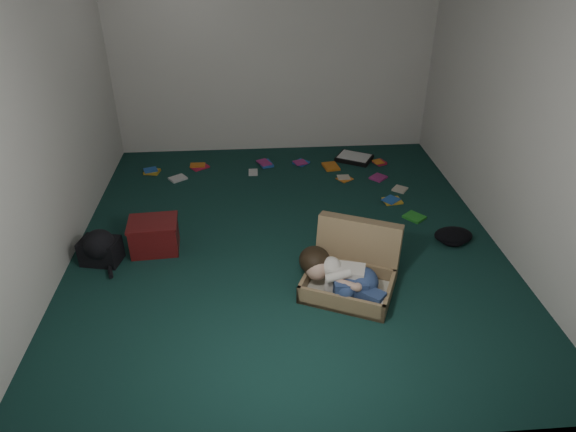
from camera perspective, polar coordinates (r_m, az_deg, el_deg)
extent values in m
plane|color=#12342E|center=(5.00, -0.13, -2.58)|extent=(4.50, 4.50, 0.00)
plane|color=white|center=(6.59, -1.69, 18.01)|extent=(4.50, 0.00, 4.50)
plane|color=white|center=(2.42, 3.84, -5.91)|extent=(4.50, 0.00, 4.50)
plane|color=white|center=(4.73, -25.53, 9.94)|extent=(0.00, 4.50, 4.50)
plane|color=white|center=(4.98, 23.95, 11.25)|extent=(0.00, 4.50, 4.50)
cube|color=#947851|center=(4.30, 6.62, -7.75)|extent=(0.86, 0.76, 0.16)
cube|color=beige|center=(4.33, 6.59, -8.17)|extent=(0.78, 0.68, 0.02)
cube|color=#947851|center=(4.46, 7.78, -3.48)|extent=(0.74, 0.49, 0.53)
cube|color=silver|center=(4.23, 6.35, -6.88)|extent=(0.34, 0.25, 0.22)
sphere|color=tan|center=(4.22, 3.26, -5.85)|extent=(0.19, 0.19, 0.19)
ellipsoid|color=black|center=(4.25, 2.96, -4.93)|extent=(0.26, 0.27, 0.22)
ellipsoid|color=navy|center=(4.22, 8.42, -7.20)|extent=(0.24, 0.27, 0.22)
cube|color=navy|center=(4.15, 6.96, -8.00)|extent=(0.27, 0.14, 0.14)
cube|color=navy|center=(4.14, 8.99, -8.77)|extent=(0.26, 0.26, 0.11)
sphere|color=white|center=(4.16, 10.37, -8.98)|extent=(0.11, 0.11, 0.11)
sphere|color=white|center=(4.12, 10.17, -9.70)|extent=(0.10, 0.10, 0.10)
cylinder|color=tan|center=(4.09, 6.63, -7.58)|extent=(0.19, 0.13, 0.07)
cube|color=#591212|center=(4.93, -14.62, -2.25)|extent=(0.45, 0.36, 0.28)
cube|color=#591212|center=(4.85, -14.85, -0.72)|extent=(0.47, 0.38, 0.02)
cube|color=black|center=(6.67, 7.37, 6.39)|extent=(0.53, 0.49, 0.05)
cube|color=white|center=(6.66, 7.38, 6.62)|extent=(0.47, 0.43, 0.01)
cube|color=gold|center=(6.50, -14.86, 4.73)|extent=(0.18, 0.14, 0.02)
cube|color=#B31735|center=(6.51, -9.76, 5.37)|extent=(0.23, 0.22, 0.02)
cube|color=silver|center=(6.30, -3.89, 4.87)|extent=(0.18, 0.21, 0.02)
cube|color=#2056AE|center=(6.53, 1.47, 5.93)|extent=(0.19, 0.22, 0.02)
cube|color=orange|center=(6.45, 4.78, 5.47)|extent=(0.22, 0.21, 0.02)
cube|color=#278F28|center=(6.73, 7.47, 6.44)|extent=(0.19, 0.15, 0.02)
cube|color=#A32872|center=(6.24, 10.00, 4.20)|extent=(0.22, 0.22, 0.02)
cube|color=beige|center=(6.02, 12.33, 2.92)|extent=(0.17, 0.20, 0.02)
cube|color=gold|center=(5.75, 11.52, 1.65)|extent=(0.20, 0.22, 0.02)
cube|color=#B31735|center=(6.63, 10.14, 5.84)|extent=(0.22, 0.20, 0.02)
cube|color=silver|center=(6.26, -12.14, 4.08)|extent=(0.20, 0.16, 0.02)
cube|color=#2056AE|center=(6.50, -2.49, 5.78)|extent=(0.22, 0.22, 0.02)
cube|color=orange|center=(6.17, 6.32, 4.16)|extent=(0.15, 0.19, 0.02)
cube|color=#278F28|center=(5.49, 13.85, -0.15)|extent=(0.21, 0.22, 0.02)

